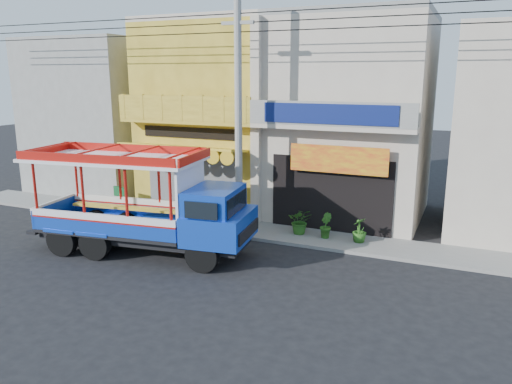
% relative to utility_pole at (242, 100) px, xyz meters
% --- Properties ---
extents(ground, '(90.00, 90.00, 0.00)m').
position_rel_utility_pole_xyz_m(ground, '(0.85, -3.30, -5.03)').
color(ground, black).
rests_on(ground, ground).
extents(sidewalk, '(30.00, 2.00, 0.12)m').
position_rel_utility_pole_xyz_m(sidewalk, '(0.85, 0.70, -4.97)').
color(sidewalk, slate).
rests_on(sidewalk, ground).
extents(shophouse_left, '(6.00, 7.50, 8.24)m').
position_rel_utility_pole_xyz_m(shophouse_left, '(-3.15, 4.66, -0.92)').
color(shophouse_left, '#A48924').
rests_on(shophouse_left, ground).
extents(shophouse_right, '(6.00, 6.75, 8.24)m').
position_rel_utility_pole_xyz_m(shophouse_right, '(2.85, 4.66, -0.93)').
color(shophouse_right, '#B5A695').
rests_on(shophouse_right, ground).
extents(party_pilaster, '(0.35, 0.30, 8.00)m').
position_rel_utility_pole_xyz_m(party_pilaster, '(-0.15, 1.55, -1.03)').
color(party_pilaster, '#B5A695').
rests_on(party_pilaster, ground).
extents(filler_building_left, '(6.00, 6.00, 7.60)m').
position_rel_utility_pole_xyz_m(filler_building_left, '(-10.15, 4.70, -1.23)').
color(filler_building_left, gray).
rests_on(filler_building_left, ground).
extents(utility_pole, '(28.00, 0.26, 9.00)m').
position_rel_utility_pole_xyz_m(utility_pole, '(0.00, 0.00, 0.00)').
color(utility_pole, gray).
rests_on(utility_pole, ground).
extents(songthaew_truck, '(7.75, 3.35, 3.50)m').
position_rel_utility_pole_xyz_m(songthaew_truck, '(-1.78, -2.87, -3.34)').
color(songthaew_truck, black).
rests_on(songthaew_truck, ground).
extents(green_sign, '(0.68, 0.41, 1.04)m').
position_rel_utility_pole_xyz_m(green_sign, '(-6.30, 0.85, -4.48)').
color(green_sign, black).
rests_on(green_sign, sidewalk).
extents(potted_plant_a, '(1.06, 0.98, 0.97)m').
position_rel_utility_pole_xyz_m(potted_plant_a, '(1.96, 0.83, -4.43)').
color(potted_plant_a, '#295D1A').
rests_on(potted_plant_a, sidewalk).
extents(potted_plant_b, '(0.57, 0.62, 0.91)m').
position_rel_utility_pole_xyz_m(potted_plant_b, '(2.93, 0.76, -4.46)').
color(potted_plant_b, '#295D1A').
rests_on(potted_plant_b, sidewalk).
extents(potted_plant_c, '(0.65, 0.65, 0.88)m').
position_rel_utility_pole_xyz_m(potted_plant_c, '(4.18, 0.76, -4.47)').
color(potted_plant_c, '#295D1A').
rests_on(potted_plant_c, sidewalk).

